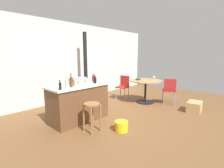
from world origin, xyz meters
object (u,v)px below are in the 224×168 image
(wood_stove, at_px, (86,85))
(bottle_1, at_px, (67,84))
(cup_0, at_px, (85,80))
(bottle_2, at_px, (71,82))
(folding_chair_far, at_px, (169,89))
(wooden_stool, at_px, (92,111))
(cup_1, at_px, (58,84))
(plastic_bucket, at_px, (121,126))
(bottle_0, at_px, (95,80))
(bottle_3, at_px, (93,78))
(cardboard_box, at_px, (194,107))
(wine_glass, at_px, (154,77))
(toolbox, at_px, (78,81))
(kitchen_island, at_px, (79,102))
(serving_bowl, at_px, (138,79))
(bottle_4, at_px, (60,86))
(dining_table, at_px, (146,85))
(folding_chair_near, at_px, (123,85))

(wood_stove, relative_size, bottle_1, 9.20)
(wood_stove, height_order, cup_0, wood_stove)
(bottle_2, bearing_deg, folding_chair_far, -16.92)
(wooden_stool, xyz_separation_m, wood_stove, (1.39, 1.96, 0.11))
(cup_1, xyz_separation_m, plastic_bucket, (0.65, -1.38, -0.83))
(bottle_0, height_order, plastic_bucket, bottle_0)
(bottle_3, bearing_deg, cup_1, 175.86)
(wooden_stool, height_order, cardboard_box, wooden_stool)
(folding_chair_far, height_order, bottle_0, bottle_0)
(wine_glass, bearing_deg, toolbox, 166.31)
(kitchen_island, height_order, bottle_0, bottle_0)
(serving_bowl, xyz_separation_m, plastic_bucket, (-2.08, -1.00, -0.70))
(wood_stove, distance_m, bottle_4, 2.37)
(wooden_stool, bearing_deg, bottle_3, 47.31)
(wine_glass, bearing_deg, cup_1, 164.75)
(wooden_stool, xyz_separation_m, plastic_bucket, (0.42, -0.46, -0.34))
(wine_glass, bearing_deg, wooden_stool, -177.98)
(toolbox, xyz_separation_m, bottle_3, (0.58, 0.12, 0.00))
(toolbox, bearing_deg, dining_table, -9.48)
(cup_1, bearing_deg, serving_bowl, -7.91)
(dining_table, bearing_deg, wine_glass, -56.64)
(wood_stove, distance_m, bottle_0, 1.66)
(toolbox, distance_m, cup_1, 0.48)
(kitchen_island, xyz_separation_m, serving_bowl, (2.33, -0.17, 0.35))
(cup_1, bearing_deg, cup_0, 0.24)
(wooden_stool, relative_size, bottle_1, 2.38)
(serving_bowl, bearing_deg, toolbox, 175.36)
(folding_chair_near, height_order, bottle_4, bottle_4)
(folding_chair_near, bearing_deg, serving_bowl, -91.17)
(cardboard_box, relative_size, plastic_bucket, 1.75)
(folding_chair_near, height_order, bottle_2, bottle_2)
(serving_bowl, bearing_deg, folding_chair_far, -63.86)
(folding_chair_far, bearing_deg, wooden_stool, 172.72)
(bottle_1, relative_size, cup_0, 2.21)
(cup_0, bearing_deg, plastic_bucket, -95.87)
(kitchen_island, relative_size, folding_chair_near, 1.72)
(cup_0, xyz_separation_m, serving_bowl, (1.94, -0.38, -0.14))
(wooden_stool, height_order, wine_glass, wine_glass)
(wood_stove, relative_size, toolbox, 5.97)
(wine_glass, relative_size, plastic_bucket, 0.50)
(wooden_stool, xyz_separation_m, toolbox, (0.20, 0.73, 0.53))
(cup_0, bearing_deg, cup_1, -179.76)
(bottle_1, relative_size, bottle_2, 0.83)
(bottle_2, height_order, wine_glass, bottle_2)
(bottle_3, height_order, cup_1, bottle_3)
(wood_stove, bearing_deg, bottle_3, -118.93)
(wooden_stool, distance_m, dining_table, 2.65)
(folding_chair_far, distance_m, wood_stove, 2.80)
(folding_chair_near, height_order, wine_glass, wine_glass)
(serving_bowl, bearing_deg, bottle_3, 169.91)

